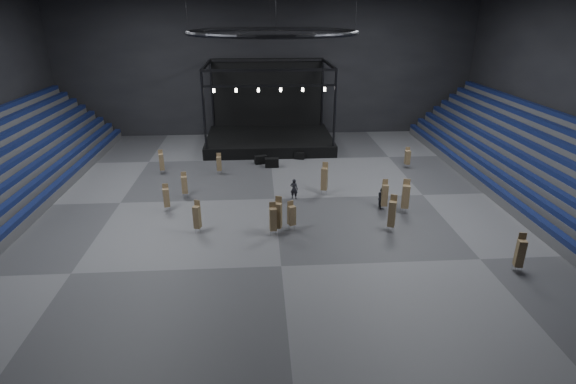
{
  "coord_description": "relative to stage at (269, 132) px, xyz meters",
  "views": [
    {
      "loc": [
        -1.15,
        -34.08,
        14.55
      ],
      "look_at": [
        0.98,
        -2.0,
        1.4
      ],
      "focal_mm": 28.0,
      "sensor_mm": 36.0,
      "label": 1
    }
  ],
  "objects": [
    {
      "name": "chair_stack_7",
      "position": [
        -7.4,
        -15.35,
        -0.31
      ],
      "size": [
        0.51,
        0.51,
        2.17
      ],
      "rotation": [
        0.0,
        0.0,
        0.13
      ],
      "color": "silver",
      "rests_on": "floor"
    },
    {
      "name": "chair_stack_13",
      "position": [
        9.84,
        -19.61,
        -0.05
      ],
      "size": [
        0.66,
        0.66,
        2.7
      ],
      "rotation": [
        0.0,
        0.0,
        -0.25
      ],
      "color": "silver",
      "rests_on": "floor"
    },
    {
      "name": "flight_case_mid",
      "position": [
        0.04,
        -8.15,
        -1.0
      ],
      "size": [
        1.35,
        0.68,
        0.9
      ],
      "primitive_type": "cube",
      "rotation": [
        0.0,
        0.0,
        -0.0
      ],
      "color": "black",
      "rests_on": "floor"
    },
    {
      "name": "chair_stack_5",
      "position": [
        -5.58,
        -21.85,
        -0.23
      ],
      "size": [
        0.55,
        0.55,
        2.39
      ],
      "rotation": [
        0.0,
        0.0,
        -0.34
      ],
      "color": "silver",
      "rests_on": "floor"
    },
    {
      "name": "man_center",
      "position": [
        1.6,
        -16.3,
        -0.58
      ],
      "size": [
        0.74,
        0.62,
        1.73
      ],
      "primitive_type": "imported",
      "rotation": [
        0.0,
        0.0,
        2.77
      ],
      "color": "black",
      "rests_on": "floor"
    },
    {
      "name": "chair_stack_2",
      "position": [
        4.21,
        -15.46,
        -0.03
      ],
      "size": [
        0.64,
        0.64,
        2.8
      ],
      "rotation": [
        0.0,
        0.0,
        -0.36
      ],
      "color": "silver",
      "rests_on": "floor"
    },
    {
      "name": "chair_stack_1",
      "position": [
        -4.98,
        -9.85,
        -0.38
      ],
      "size": [
        0.43,
        0.43,
        2.03
      ],
      "rotation": [
        0.0,
        0.0,
        -0.03
      ],
      "color": "silver",
      "rests_on": "floor"
    },
    {
      "name": "chair_stack_6",
      "position": [
        -10.41,
        -9.34,
        -0.27
      ],
      "size": [
        0.52,
        0.52,
        2.31
      ],
      "rotation": [
        0.0,
        0.0,
        0.26
      ],
      "color": "silver",
      "rests_on": "floor"
    },
    {
      "name": "floor",
      "position": [
        -0.0,
        -16.24,
        -1.45
      ],
      "size": [
        50.0,
        50.0,
        0.0
      ],
      "primitive_type": "plane",
      "color": "#4D4D50",
      "rests_on": "ground"
    },
    {
      "name": "chair_stack_10",
      "position": [
        0.99,
        -21.84,
        -0.32
      ],
      "size": [
        0.62,
        0.62,
        2.14
      ],
      "rotation": [
        0.0,
        0.0,
        0.42
      ],
      "color": "silver",
      "rests_on": "floor"
    },
    {
      "name": "flight_case_right",
      "position": [
        3.0,
        -5.76,
        -1.09
      ],
      "size": [
        1.19,
        0.84,
        0.72
      ],
      "primitive_type": "cube",
      "rotation": [
        0.0,
        0.0,
        -0.31
      ],
      "color": "black",
      "rests_on": "floor"
    },
    {
      "name": "flight_case_left",
      "position": [
        -1.04,
        -7.01,
        -1.04
      ],
      "size": [
        1.35,
        0.9,
        0.82
      ],
      "primitive_type": "cube",
      "rotation": [
        0.0,
        0.0,
        0.25
      ],
      "color": "black",
      "rests_on": "floor"
    },
    {
      "name": "chair_stack_0",
      "position": [
        -8.39,
        -18.02,
        -0.3
      ],
      "size": [
        0.52,
        0.52,
        2.19
      ],
      "rotation": [
        0.0,
        0.0,
        0.18
      ],
      "color": "silver",
      "rests_on": "floor"
    },
    {
      "name": "chair_stack_9",
      "position": [
        7.95,
        -22.55,
        -0.07
      ],
      "size": [
        0.64,
        0.64,
        2.71
      ],
      "rotation": [
        0.0,
        0.0,
        -0.42
      ],
      "color": "silver",
      "rests_on": "floor"
    },
    {
      "name": "wall_front",
      "position": [
        -0.0,
        -37.24,
        7.55
      ],
      "size": [
        50.0,
        0.2,
        18.0
      ],
      "primitive_type": "cube",
      "color": "black",
      "rests_on": "ground"
    },
    {
      "name": "chair_stack_3",
      "position": [
        -0.34,
        -22.6,
        -0.2
      ],
      "size": [
        0.52,
        0.52,
        2.42
      ],
      "rotation": [
        0.0,
        0.0,
        0.11
      ],
      "color": "silver",
      "rests_on": "floor"
    },
    {
      "name": "stage",
      "position": [
        0.0,
        0.0,
        0.0
      ],
      "size": [
        14.0,
        10.0,
        9.2
      ],
      "color": "black",
      "rests_on": "floor"
    },
    {
      "name": "chair_stack_8",
      "position": [
        8.4,
        -18.97,
        -0.18
      ],
      "size": [
        0.47,
        0.47,
        2.5
      ],
      "rotation": [
        0.0,
        0.0,
        -0.06
      ],
      "color": "silver",
      "rests_on": "floor"
    },
    {
      "name": "truss_ring",
      "position": [
        -0.0,
        -16.24,
        11.55
      ],
      "size": [
        12.3,
        12.3,
        5.15
      ],
      "color": "black",
      "rests_on": "ceiling"
    },
    {
      "name": "bleachers_right",
      "position": [
        22.94,
        -16.24,
        0.28
      ],
      "size": [
        7.2,
        40.0,
        6.4
      ],
      "color": "#464648",
      "rests_on": "floor"
    },
    {
      "name": "chair_stack_12",
      "position": [
        0.03,
        -22.25,
        -0.09
      ],
      "size": [
        0.59,
        0.59,
        2.69
      ],
      "rotation": [
        0.0,
        0.0,
        -0.3
      ],
      "color": "silver",
      "rests_on": "floor"
    },
    {
      "name": "wall_back",
      "position": [
        -0.0,
        4.76,
        7.55
      ],
      "size": [
        50.0,
        0.2,
        18.0
      ],
      "primitive_type": "cube",
      "color": "black",
      "rests_on": "ground"
    },
    {
      "name": "crew_member",
      "position": [
        8.34,
        -18.58,
        -0.6
      ],
      "size": [
        0.69,
        0.86,
        1.7
      ],
      "primitive_type": "imported",
      "rotation": [
        0.0,
        0.0,
        1.62
      ],
      "color": "black",
      "rests_on": "floor"
    },
    {
      "name": "chair_stack_11",
      "position": [
        14.0,
        -28.22,
        -0.17
      ],
      "size": [
        0.55,
        0.55,
        2.5
      ],
      "rotation": [
        0.0,
        0.0,
        -0.21
      ],
      "color": "silver",
      "rests_on": "floor"
    },
    {
      "name": "chair_stack_4",
      "position": [
        13.31,
        -9.25,
        -0.34
      ],
      "size": [
        0.47,
        0.47,
        2.07
      ],
      "rotation": [
        0.0,
        0.0,
        -0.0
      ],
      "color": "silver",
      "rests_on": "floor"
    }
  ]
}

